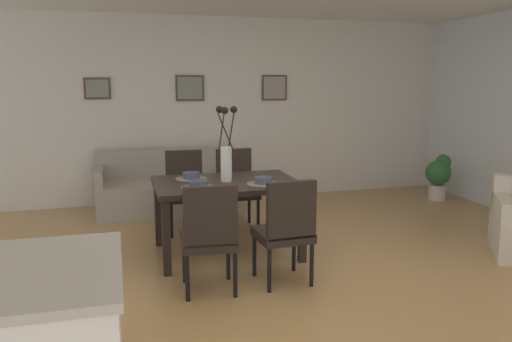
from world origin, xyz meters
TOP-DOWN VIEW (x-y plane):
  - ground_plane at (0.00, 0.00)m, footprint 9.00×9.00m
  - back_wall_panel at (0.00, 3.25)m, footprint 9.00×0.10m
  - dining_table at (-0.29, 0.80)m, footprint 1.40×0.99m
  - dining_chair_near_left at (-0.64, -0.12)m, footprint 0.47×0.47m
  - dining_chair_near_right at (-0.58, 1.73)m, footprint 0.45×0.45m
  - dining_chair_far_left at (0.02, -0.11)m, footprint 0.47×0.47m
  - dining_chair_far_right at (0.02, 1.70)m, footprint 0.45×0.45m
  - centerpiece_vase at (-0.29, 0.80)m, footprint 0.21×0.23m
  - placemat_near_left at (-0.61, 0.58)m, footprint 0.32×0.32m
  - bowl_near_left at (-0.61, 0.58)m, footprint 0.17×0.17m
  - placemat_near_right at (-0.61, 1.03)m, footprint 0.32×0.32m
  - bowl_near_right at (-0.61, 1.03)m, footprint 0.17×0.17m
  - placemat_far_left at (0.02, 0.58)m, footprint 0.32×0.32m
  - bowl_far_left at (0.02, 0.58)m, footprint 0.17×0.17m
  - sofa at (-0.67, 2.70)m, footprint 1.86×0.84m
  - framed_picture_left at (-1.53, 3.18)m, footprint 0.34×0.03m
  - framed_picture_center at (-0.29, 3.18)m, footprint 0.39×0.03m
  - framed_picture_right at (0.94, 3.18)m, footprint 0.38×0.03m
  - potted_plant at (3.16, 2.26)m, footprint 0.36×0.36m

SIDE VIEW (x-z plane):
  - ground_plane at x=0.00m, z-range 0.00..0.00m
  - sofa at x=-0.67m, z-range -0.12..0.68m
  - potted_plant at x=3.16m, z-range 0.04..0.71m
  - dining_chair_near_left at x=-0.64m, z-range 0.05..0.97m
  - dining_chair_near_right at x=-0.58m, z-range 0.05..0.97m
  - dining_chair_far_left at x=0.02m, z-range 0.05..0.97m
  - dining_chair_far_right at x=0.02m, z-range 0.05..0.97m
  - dining_table at x=-0.29m, z-range 0.28..1.02m
  - placemat_near_left at x=-0.61m, z-range 0.74..0.75m
  - placemat_near_right at x=-0.61m, z-range 0.74..0.75m
  - placemat_far_left at x=0.02m, z-range 0.74..0.75m
  - bowl_near_left at x=-0.61m, z-range 0.75..0.81m
  - bowl_near_right at x=-0.61m, z-range 0.75..0.81m
  - bowl_far_left at x=0.02m, z-range 0.75..0.81m
  - centerpiece_vase at x=-0.29m, z-range 0.66..1.39m
  - back_wall_panel at x=0.00m, z-range 0.00..2.60m
  - framed_picture_center at x=-0.29m, z-range 1.43..1.79m
  - framed_picture_right at x=0.94m, z-range 1.43..1.79m
  - framed_picture_left at x=-1.53m, z-range 1.47..1.75m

